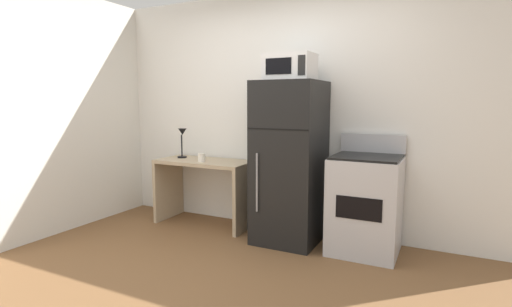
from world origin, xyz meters
The scene contains 9 objects.
ground_plane centered at (0.00, 0.00, 0.00)m, with size 12.00×12.00×0.00m, color brown.
wall_back_white centered at (0.00, 1.70, 1.30)m, with size 5.00×0.10×2.60m, color white.
wall_left_brick centered at (-2.20, 0.00, 1.30)m, with size 0.10×4.00×2.60m, color silver.
desk centered at (-0.92, 1.37, 0.52)m, with size 1.11×0.52×0.75m.
desk_lamp centered at (-1.25, 1.40, 0.99)m, with size 0.14×0.12×0.35m.
coffee_mug centered at (-0.88, 1.26, 0.80)m, with size 0.08×0.08×0.10m, color white.
refrigerator centered at (0.15, 1.30, 0.81)m, with size 0.62×0.68×1.62m.
microwave centered at (0.15, 1.28, 1.75)m, with size 0.46×0.35×0.26m.
oven_range centered at (0.90, 1.33, 0.47)m, with size 0.62×0.61×1.10m.
Camera 1 is at (1.56, -2.27, 1.41)m, focal length 26.97 mm.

